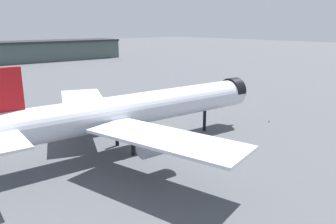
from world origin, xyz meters
name	(u,v)px	position (x,y,z in m)	size (l,w,h in m)	color
ground	(144,141)	(0.00, 0.00, 0.00)	(900.00, 900.00, 0.00)	#4C4F54
airliner_near_gate	(135,110)	(-3.69, -1.67, 8.13)	(66.83, 60.64, 18.46)	silver
baggage_tug_wing	(186,103)	(30.49, 17.15, 0.97)	(3.58, 3.06, 1.85)	black
traffic_cone_near_nose	(269,121)	(33.43, -10.66, 0.30)	(0.49, 0.49, 0.61)	#F2600C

